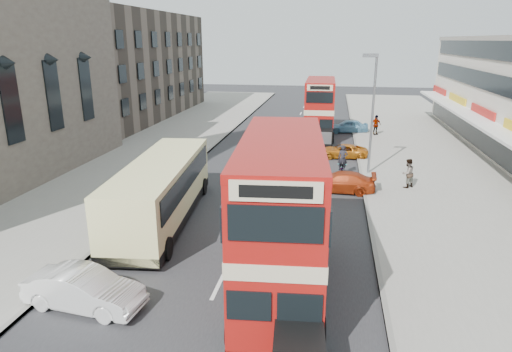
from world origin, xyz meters
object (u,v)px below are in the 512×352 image
Objects in this scene: coach at (161,189)px; pedestrian_near at (408,173)px; car_right_a at (340,182)px; street_lamp at (372,106)px; car_right_c at (348,126)px; bus_main at (281,217)px; car_left_front at (84,289)px; cyclist at (342,166)px; bus_second at (320,108)px; car_right_b at (343,151)px; pedestrian_far at (376,125)px.

coach is 6.08× the size of pedestrian_near.
pedestrian_near is (4.10, 1.07, 0.46)m from car_right_a.
car_right_c is at bearing 93.69° from street_lamp.
car_right_a is at bearing -105.60° from bus_main.
car_left_front is at bearing 14.54° from bus_main.
car_right_a is 1.09× the size of car_right_c.
car_right_c is at bearing 90.00° from cyclist.
car_right_a is 4.26m from pedestrian_near.
pedestrian_near is (5.97, -15.23, -1.68)m from bus_second.
car_right_b is 10.26m from car_right_c.
street_lamp is at bearing 37.38° from coach.
bus_main reaches higher than car_right_b.
pedestrian_near is (12.95, 15.23, 0.38)m from car_left_front.
coach reaches higher than car_left_front.
pedestrian_near is at bearing -27.61° from cyclist.
bus_second is 4.43× the size of cyclist.
bus_second reaches higher than pedestrian_near.
car_right_a is 17.66m from pedestrian_far.
car_left_front is (-10.74, -18.14, -4.09)m from street_lamp.
street_lamp reaches higher than bus_second.
street_lamp reaches higher than car_right_c.
bus_main is 29.81m from pedestrian_far.
pedestrian_near is (3.15, -17.55, 0.41)m from car_right_c.
coach is at bearing -44.58° from bus_main.
street_lamp is 1.91× the size of car_right_a.
car_left_front is at bearing -120.63° from street_lamp.
car_right_b is at bearing -15.41° from car_left_front.
car_left_front is 34.21m from car_right_c.
car_right_b is 2.06× the size of pedestrian_near.
bus_second is at bearing -107.85° from pedestrian_near.
street_lamp is at bearing 106.11° from bus_second.
bus_second is 2.24× the size of car_right_a.
car_left_front is (0.20, -7.94, -1.03)m from coach.
coach is (-10.94, -10.20, -3.06)m from street_lamp.
pedestrian_near is 0.97× the size of pedestrian_far.
cyclist is (9.02, 17.54, 0.02)m from car_left_front.
coach is 2.66× the size of car_left_front.
cyclist is (2.05, -12.92, -2.04)m from bus_second.
car_right_b is (0.30, 8.39, -0.09)m from car_right_a.
car_right_c is at bearing 124.57° from pedestrian_far.
coach is 8.00m from car_left_front.
pedestrian_near is at bearing -52.83° from street_lamp.
cyclist is (-1.72, -0.60, -4.07)m from street_lamp.
pedestrian_far reaches higher than car_right_a.
street_lamp is 0.80× the size of bus_main.
coach is 15.05m from pedestrian_near.
pedestrian_far reaches higher than pedestrian_near.
street_lamp is 2.13× the size of car_right_b.
bus_second is 2.50× the size of car_right_b.
cyclist is at bearing -4.83° from car_right_b.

